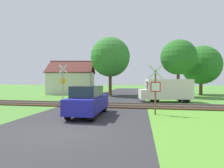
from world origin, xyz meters
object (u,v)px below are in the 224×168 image
Objects in this scene: stop_sign_near at (155,87)px; mail_truck at (167,89)px; tree_right at (178,57)px; parked_car at (88,101)px; tree_center at (110,57)px; crossing_sign_far at (63,80)px; tree_far at (201,65)px; house at (72,82)px.

stop_sign_near reaches higher than mail_truck.
tree_right is 1.84× the size of parked_car.
crossing_sign_far is at bearing -113.11° from tree_center.
tree_far is 0.99× the size of tree_right.
tree_center reaches higher than house.
house is at bearing 115.57° from parked_car.
crossing_sign_far is (-8.59, 5.44, 0.41)m from stop_sign_near.
tree_center is 1.60× the size of mail_truck.
stop_sign_near is 0.77× the size of parked_car.
crossing_sign_far is 20.25m from tree_far.
tree_far reaches higher than house.
stop_sign_near is at bearing -115.12° from tree_far.
stop_sign_near is 6.93m from mail_truck.
tree_center reaches higher than tree_far.
parked_car is at bearing -123.68° from tree_far.
house is 1.07× the size of tree_right.
house reaches higher than parked_car.
stop_sign_near is 10.17m from crossing_sign_far.
parked_car is at bearing -73.89° from house.
tree_right is at bearing 60.43° from parked_car.
stop_sign_near is 14.84m from tree_center.
stop_sign_near is 18.88m from tree_far.
tree_far is 0.89× the size of tree_center.
parked_car is at bearing -60.97° from crossing_sign_far.
house is at bearing 158.22° from tree_center.
parked_car is at bearing 7.89° from stop_sign_near.
tree_right is 16.26m from parked_car.
tree_right is (-4.09, -4.26, 0.68)m from tree_far.
stop_sign_near is 0.42× the size of tree_right.
tree_center is (6.83, -2.73, 3.56)m from house.
tree_right reaches higher than parked_car.
tree_center is at bearing 175.37° from tree_right.
crossing_sign_far is 0.47× the size of house.
house is at bearing 101.11° from crossing_sign_far.
tree_center is at bearing 60.13° from crossing_sign_far.
crossing_sign_far is 10.29m from mail_truck.
tree_far is at bearing 28.03° from crossing_sign_far.
crossing_sign_far is 0.45× the size of tree_center.
tree_right is at bearing -29.99° from mail_truck.
tree_right reaches higher than stop_sign_near.
tree_center is at bearing -164.95° from tree_far.
mail_truck is at bearing -108.87° from stop_sign_near.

